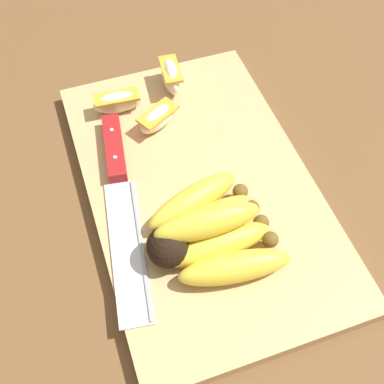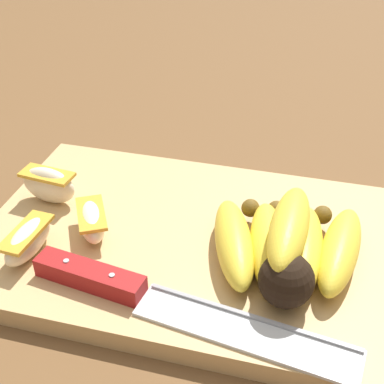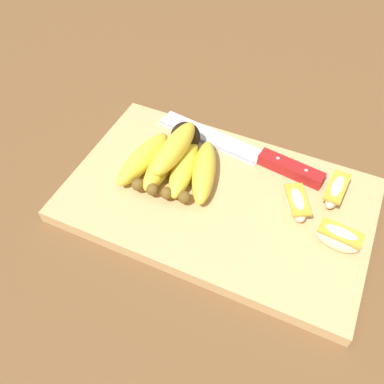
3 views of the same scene
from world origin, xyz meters
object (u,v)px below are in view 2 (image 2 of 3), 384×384
object	(u,v)px
apple_wedge_middle	(92,221)
chefs_knife	(141,294)
banana_bunch	(287,247)
apple_wedge_far	(49,184)
apple_wedge_near	(28,240)

from	to	relation	value
apple_wedge_middle	chefs_knife	bearing A→B (deg)	-44.36
banana_bunch	apple_wedge_far	bearing A→B (deg)	171.20
banana_bunch	apple_wedge_near	distance (m)	0.23
apple_wedge_far	apple_wedge_near	bearing A→B (deg)	-76.20
banana_bunch	chefs_knife	bearing A→B (deg)	-147.19
banana_bunch	apple_wedge_middle	size ratio (longest dim) A/B	2.34
chefs_knife	apple_wedge_near	bearing A→B (deg)	166.14
banana_bunch	apple_wedge_middle	distance (m)	0.18
apple_wedge_middle	apple_wedge_far	world-z (taller)	apple_wedge_far
banana_bunch	apple_wedge_far	distance (m)	0.25
chefs_knife	apple_wedge_middle	world-z (taller)	apple_wedge_middle
chefs_knife	apple_wedge_near	world-z (taller)	apple_wedge_near
chefs_knife	apple_wedge_far	world-z (taller)	apple_wedge_far
banana_bunch	chefs_knife	size ratio (longest dim) A/B	0.54
apple_wedge_far	apple_wedge_middle	bearing A→B (deg)	-30.72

